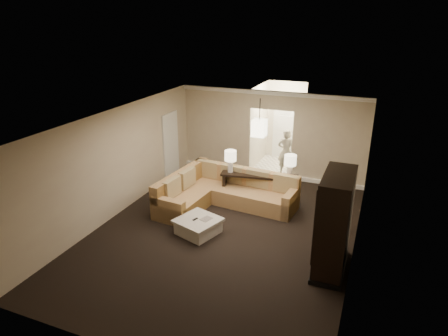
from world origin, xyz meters
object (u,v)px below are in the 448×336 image
at_px(armoire, 334,225).
at_px(drink_table, 332,215).
at_px(sectional_sofa, 222,192).
at_px(coffee_table, 198,226).
at_px(console_table, 259,185).
at_px(person, 286,150).

height_order(armoire, drink_table, armoire).
bearing_deg(drink_table, sectional_sofa, 176.60).
bearing_deg(coffee_table, drink_table, 26.02).
xyz_separation_m(sectional_sofa, console_table, (0.88, 0.62, 0.11)).
height_order(coffee_table, armoire, armoire).
xyz_separation_m(sectional_sofa, person, (1.07, 2.92, 0.47)).
bearing_deg(coffee_table, person, 77.37).
height_order(sectional_sofa, coffee_table, sectional_sofa).
bearing_deg(person, sectional_sofa, 67.28).
relative_size(armoire, person, 1.24).
xyz_separation_m(sectional_sofa, armoire, (3.21, -1.89, 0.63)).
relative_size(coffee_table, drink_table, 2.39).
bearing_deg(person, coffee_table, 74.81).
bearing_deg(sectional_sofa, drink_table, 2.05).
height_order(console_table, drink_table, console_table).
relative_size(coffee_table, armoire, 0.56).
distance_m(coffee_table, person, 4.71).
relative_size(console_table, person, 1.28).
xyz_separation_m(armoire, person, (-2.14, 4.81, -0.16)).
distance_m(coffee_table, armoire, 3.27).
xyz_separation_m(drink_table, person, (-1.95, 3.10, 0.50)).
height_order(console_table, armoire, armoire).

